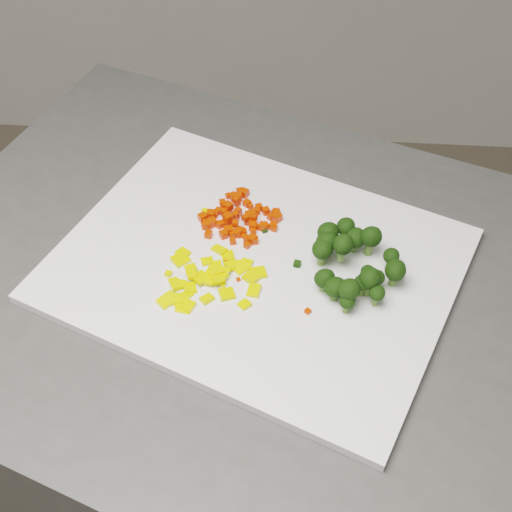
# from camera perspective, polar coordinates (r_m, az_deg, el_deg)

# --- Properties ---
(counter_block) EXTENTS (1.14, 0.97, 0.90)m
(counter_block) POSITION_cam_1_polar(r_m,az_deg,el_deg) (1.28, 1.13, -15.56)
(counter_block) COLOR #454543
(counter_block) RESTS_ON ground
(cutting_board) EXTENTS (0.60, 0.54, 0.01)m
(cutting_board) POSITION_cam_1_polar(r_m,az_deg,el_deg) (0.91, -0.00, -0.70)
(cutting_board) COLOR white
(cutting_board) RESTS_ON counter_block
(carrot_pile) EXTENTS (0.11, 0.11, 0.03)m
(carrot_pile) POSITION_cam_1_polar(r_m,az_deg,el_deg) (0.95, -1.26, 3.66)
(carrot_pile) COLOR #EE2602
(carrot_pile) RESTS_ON cutting_board
(pepper_pile) EXTENTS (0.13, 0.13, 0.02)m
(pepper_pile) POSITION_cam_1_polar(r_m,az_deg,el_deg) (0.88, -3.80, -1.53)
(pepper_pile) COLOR yellow
(pepper_pile) RESTS_ON cutting_board
(broccoli_pile) EXTENTS (0.13, 0.13, 0.06)m
(broccoli_pile) POSITION_cam_1_polar(r_m,az_deg,el_deg) (0.88, 7.72, 0.02)
(broccoli_pile) COLOR black
(broccoli_pile) RESTS_ON cutting_board
(carrot_cube_0) EXTENTS (0.01, 0.01, 0.01)m
(carrot_cube_0) POSITION_cam_1_polar(r_m,az_deg,el_deg) (0.96, -4.30, 3.10)
(carrot_cube_0) COLOR #EE2602
(carrot_cube_0) RESTS_ON carrot_pile
(carrot_cube_1) EXTENTS (0.01, 0.01, 0.01)m
(carrot_cube_1) POSITION_cam_1_polar(r_m,az_deg,el_deg) (0.94, -2.36, 2.08)
(carrot_cube_1) COLOR #EE2602
(carrot_cube_1) RESTS_ON carrot_pile
(carrot_cube_2) EXTENTS (0.01, 0.01, 0.01)m
(carrot_cube_2) POSITION_cam_1_polar(r_m,az_deg,el_deg) (0.99, -2.26, 4.83)
(carrot_cube_2) COLOR #EE2602
(carrot_cube_2) RESTS_ON carrot_pile
(carrot_cube_3) EXTENTS (0.02, 0.02, 0.01)m
(carrot_cube_3) POSITION_cam_1_polar(r_m,az_deg,el_deg) (0.94, -2.27, 3.08)
(carrot_cube_3) COLOR #EE2602
(carrot_cube_3) RESTS_ON carrot_pile
(carrot_cube_4) EXTENTS (0.01, 0.01, 0.01)m
(carrot_cube_4) POSITION_cam_1_polar(r_m,az_deg,el_deg) (0.96, -3.63, 3.34)
(carrot_cube_4) COLOR #EE2602
(carrot_cube_4) RESTS_ON carrot_pile
(carrot_cube_5) EXTENTS (0.01, 0.01, 0.01)m
(carrot_cube_5) POSITION_cam_1_polar(r_m,az_deg,el_deg) (0.96, -2.25, 3.99)
(carrot_cube_5) COLOR #EE2602
(carrot_cube_5) RESTS_ON carrot_pile
(carrot_cube_6) EXTENTS (0.01, 0.01, 0.01)m
(carrot_cube_6) POSITION_cam_1_polar(r_m,az_deg,el_deg) (0.95, -0.34, 3.34)
(carrot_cube_6) COLOR #EE2602
(carrot_cube_6) RESTS_ON carrot_pile
(carrot_cube_7) EXTENTS (0.01, 0.01, 0.01)m
(carrot_cube_7) POSITION_cam_1_polar(r_m,az_deg,el_deg) (0.97, 1.45, 3.52)
(carrot_cube_7) COLOR #EE2602
(carrot_cube_7) RESTS_ON carrot_pile
(carrot_cube_8) EXTENTS (0.01, 0.01, 0.01)m
(carrot_cube_8) POSITION_cam_1_polar(r_m,az_deg,el_deg) (0.96, -3.32, 3.38)
(carrot_cube_8) COLOR #EE2602
(carrot_cube_8) RESTS_ON carrot_pile
(carrot_cube_9) EXTENTS (0.01, 0.01, 0.01)m
(carrot_cube_9) POSITION_cam_1_polar(r_m,az_deg,el_deg) (0.96, 1.72, 3.07)
(carrot_cube_9) COLOR #EE2602
(carrot_cube_9) RESTS_ON carrot_pile
(carrot_cube_10) EXTENTS (0.01, 0.01, 0.01)m
(carrot_cube_10) POSITION_cam_1_polar(r_m,az_deg,el_deg) (0.95, 0.72, 2.39)
(carrot_cube_10) COLOR #EE2602
(carrot_cube_10) RESTS_ON carrot_pile
(carrot_cube_11) EXTENTS (0.01, 0.01, 0.01)m
(carrot_cube_11) POSITION_cam_1_polar(r_m,az_deg,el_deg) (0.99, -1.45, 4.76)
(carrot_cube_11) COLOR #EE2602
(carrot_cube_11) RESTS_ON carrot_pile
(carrot_cube_12) EXTENTS (0.01, 0.01, 0.01)m
(carrot_cube_12) POSITION_cam_1_polar(r_m,az_deg,el_deg) (0.96, -1.49, 3.46)
(carrot_cube_12) COLOR #EE2602
(carrot_cube_12) RESTS_ON carrot_pile
(carrot_cube_13) EXTENTS (0.01, 0.01, 0.01)m
(carrot_cube_13) POSITION_cam_1_polar(r_m,az_deg,el_deg) (0.96, 1.74, 3.20)
(carrot_cube_13) COLOR #EE2602
(carrot_cube_13) RESTS_ON carrot_pile
(carrot_cube_14) EXTENTS (0.01, 0.01, 0.01)m
(carrot_cube_14) POSITION_cam_1_polar(r_m,az_deg,el_deg) (0.95, 0.75, 2.49)
(carrot_cube_14) COLOR #EE2602
(carrot_cube_14) RESTS_ON carrot_pile
(carrot_cube_15) EXTENTS (0.01, 0.01, 0.01)m
(carrot_cube_15) POSITION_cam_1_polar(r_m,az_deg,el_deg) (0.94, -1.86, 1.68)
(carrot_cube_15) COLOR #EE2602
(carrot_cube_15) RESTS_ON carrot_pile
(carrot_cube_16) EXTENTS (0.01, 0.01, 0.01)m
(carrot_cube_16) POSITION_cam_1_polar(r_m,az_deg,el_deg) (0.97, -3.68, 3.33)
(carrot_cube_16) COLOR #EE2602
(carrot_cube_16) RESTS_ON carrot_pile
(carrot_cube_17) EXTENTS (0.01, 0.01, 0.01)m
(carrot_cube_17) POSITION_cam_1_polar(r_m,az_deg,el_deg) (0.95, -4.04, 2.52)
(carrot_cube_17) COLOR #EE2602
(carrot_cube_17) RESTS_ON carrot_pile
(carrot_cube_18) EXTENTS (0.01, 0.01, 0.01)m
(carrot_cube_18) POSITION_cam_1_polar(r_m,az_deg,el_deg) (0.96, 1.62, 3.48)
(carrot_cube_18) COLOR #EE2602
(carrot_cube_18) RESTS_ON carrot_pile
(carrot_cube_19) EXTENTS (0.01, 0.01, 0.01)m
(carrot_cube_19) POSITION_cam_1_polar(r_m,az_deg,el_deg) (0.97, -1.61, 4.51)
(carrot_cube_19) COLOR #EE2602
(carrot_cube_19) RESTS_ON carrot_pile
(carrot_cube_20) EXTENTS (0.01, 0.01, 0.01)m
(carrot_cube_20) POSITION_cam_1_polar(r_m,az_deg,el_deg) (0.94, -1.61, 1.85)
(carrot_cube_20) COLOR #EE2602
(carrot_cube_20) RESTS_ON carrot_pile
(carrot_cube_21) EXTENTS (0.01, 0.01, 0.01)m
(carrot_cube_21) POSITION_cam_1_polar(r_m,az_deg,el_deg) (0.93, -0.70, 1.35)
(carrot_cube_21) COLOR #EE2602
(carrot_cube_21) RESTS_ON carrot_pile
(carrot_cube_22) EXTENTS (0.01, 0.01, 0.01)m
(carrot_cube_22) POSITION_cam_1_polar(r_m,az_deg,el_deg) (0.95, -1.95, 2.88)
(carrot_cube_22) COLOR #EE2602
(carrot_cube_22) RESTS_ON carrot_pile
(carrot_cube_23) EXTENTS (0.01, 0.01, 0.01)m
(carrot_cube_23) POSITION_cam_1_polar(r_m,az_deg,el_deg) (0.97, 0.24, 3.92)
(carrot_cube_23) COLOR #EE2602
(carrot_cube_23) RESTS_ON carrot_pile
(carrot_cube_24) EXTENTS (0.01, 0.01, 0.01)m
(carrot_cube_24) POSITION_cam_1_polar(r_m,az_deg,el_deg) (0.95, -3.97, 2.49)
(carrot_cube_24) COLOR #EE2602
(carrot_cube_24) RESTS_ON carrot_pile
(carrot_cube_25) EXTENTS (0.01, 0.01, 0.01)m
(carrot_cube_25) POSITION_cam_1_polar(r_m,az_deg,el_deg) (0.95, -2.95, 2.52)
(carrot_cube_25) COLOR #EE2602
(carrot_cube_25) RESTS_ON carrot_pile
(carrot_cube_26) EXTENTS (0.01, 0.01, 0.01)m
(carrot_cube_26) POSITION_cam_1_polar(r_m,az_deg,el_deg) (0.96, -1.40, 3.65)
(carrot_cube_26) COLOR #EE2602
(carrot_cube_26) RESTS_ON carrot_pile
(carrot_cube_27) EXTENTS (0.01, 0.01, 0.01)m
(carrot_cube_27) POSITION_cam_1_polar(r_m,az_deg,el_deg) (0.96, -2.58, 3.53)
(carrot_cube_27) COLOR #EE2602
(carrot_cube_27) RESTS_ON carrot_pile
(carrot_cube_28) EXTENTS (0.01, 0.01, 0.01)m
(carrot_cube_28) POSITION_cam_1_polar(r_m,az_deg,el_deg) (0.95, 1.47, 2.23)
(carrot_cube_28) COLOR #EE2602
(carrot_cube_28) RESTS_ON carrot_pile
(carrot_cube_29) EXTENTS (0.01, 0.01, 0.01)m
(carrot_cube_29) POSITION_cam_1_polar(r_m,az_deg,el_deg) (0.99, -1.87, 4.79)
(carrot_cube_29) COLOR #EE2602
(carrot_cube_29) RESTS_ON carrot_pile
(carrot_cube_30) EXTENTS (0.01, 0.01, 0.01)m
(carrot_cube_30) POSITION_cam_1_polar(r_m,az_deg,el_deg) (0.97, -3.05, 3.63)
(carrot_cube_30) COLOR #EE2602
(carrot_cube_30) RESTS_ON carrot_pile
(carrot_cube_31) EXTENTS (0.01, 0.01, 0.01)m
(carrot_cube_31) POSITION_cam_1_polar(r_m,az_deg,el_deg) (0.95, -0.26, 2.41)
(carrot_cube_31) COLOR #EE2602
(carrot_cube_31) RESTS_ON carrot_pile
(carrot_cube_32) EXTENTS (0.01, 0.01, 0.01)m
(carrot_cube_32) POSITION_cam_1_polar(r_m,az_deg,el_deg) (0.95, -0.57, 2.82)
(carrot_cube_32) COLOR #EE2602
(carrot_cube_32) RESTS_ON carrot_pile
(carrot_cube_33) EXTENTS (0.01, 0.01, 0.01)m
(carrot_cube_33) POSITION_cam_1_polar(r_m,az_deg,el_deg) (0.95, 1.38, 2.43)
(carrot_cube_33) COLOR #EE2602
(carrot_cube_33) RESTS_ON carrot_pile
(carrot_cube_34) EXTENTS (0.01, 0.01, 0.01)m
(carrot_cube_34) POSITION_cam_1_polar(r_m,az_deg,el_deg) (0.92, -0.72, 0.86)
(carrot_cube_34) COLOR #EE2602
(carrot_cube_34) RESTS_ON carrot_pile
(carrot_cube_35) EXTENTS (0.01, 0.01, 0.01)m
(carrot_cube_35) POSITION_cam_1_polar(r_m,az_deg,el_deg) (0.94, -1.65, 2.62)
(carrot_cube_35) COLOR #EE2602
(carrot_cube_35) RESTS_ON carrot_pile
(carrot_cube_36) EXTENTS (0.01, 0.01, 0.01)m
(carrot_cube_36) POSITION_cam_1_polar(r_m,az_deg,el_deg) (0.94, -2.61, 1.74)
(carrot_cube_36) COLOR #EE2602
(carrot_cube_36) RESTS_ON carrot_pile
(carrot_cube_37) EXTENTS (0.01, 0.01, 0.01)m
(carrot_cube_37) POSITION_cam_1_polar(r_m,az_deg,el_deg) (0.97, -2.40, 3.93)
(carrot_cube_37) COLOR #EE2602
(carrot_cube_37) RESTS_ON carrot_pile
(carrot_cube_38) EXTENTS (0.01, 0.01, 0.01)m
(carrot_cube_38) POSITION_cam_1_polar(r_m,az_deg,el_deg) (0.95, -1.67, 3.31)
(carrot_cube_38) COLOR #EE2602
(carrot_cube_38) RESTS_ON carrot_pile
(carrot_cube_39) EXTENTS (0.01, 0.01, 0.01)m
(carrot_cube_39) POSITION_cam_1_polar(r_m,az_deg,el_deg) (0.97, 0.79, 3.62)
(carrot_cube_39) COLOR #EE2602
(carrot_cube_39) RESTS_ON carrot_pile
(carrot_cube_40) EXTENTS (0.01, 0.01, 0.01)m
(carrot_cube_40) POSITION_cam_1_polar(r_m,az_deg,el_deg) (0.98, -1.50, 4.22)
(carrot_cube_40) COLOR #EE2602
(carrot_cube_40) RESTS_ON carrot_pile
(carrot_cube_41) EXTENTS (0.01, 0.01, 0.01)m
(carrot_cube_41) POSITION_cam_1_polar(r_m,az_deg,el_deg) (0.94, -0.24, 1.99)
(carrot_cube_41) COLOR #EE2602
(carrot_cube_41) RESTS_ON carrot_pile
(carrot_cube_42) EXTENTS (0.01, 0.01, 0.01)m
(carrot_cube_42) POSITION_cam_1_polar(r_m,az_deg,el_deg) (0.95, -0.26, 3.12)
(carrot_cube_42) COLOR #EE2602
(carrot_cube_42) RESTS_ON carrot_pile
(carrot_cube_43) EXTENTS (0.01, 0.01, 0.01)m
(carrot_cube_43) POSITION_cam_1_polar(r_m,az_deg,el_deg) (0.98, -2.69, 4.27)
(carrot_cube_43) COLOR #EE2602
(carrot_cube_43) RESTS_ON carrot_pile
(carrot_cube_44) EXTENTS (0.01, 0.01, 0.01)m
(carrot_cube_44) POSITION_cam_1_polar(r_m,az_deg,el_deg) (0.98, -0.72, 4.24)
(carrot_cube_44) COLOR #EE2602
(carrot_cube_44) RESTS_ON carrot_pile
(carrot_cube_45) EXTENTS (0.01, 0.01, 0.01)m
(carrot_cube_45) POSITION_cam_1_polar(r_m,az_deg,el_deg) (0.94, -1.51, 1.75)
(carrot_cube_45) COLOR #EE2602
(carrot_cube_45) RESTS_ON carrot_pile
(carrot_cube_46) EXTENTS (0.01, 0.01, 0.01)m
(carrot_cube_46) POSITION_cam_1_polar(r_m,az_deg,el_deg) (0.95, -3.54, 2.69)
(carrot_cube_46) COLOR #EE2602
(carrot_cube_46) RESTS_ON carrot_pile
(carrot_cube_47) EXTENTS (0.01, 0.01, 0.01)m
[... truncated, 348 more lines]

